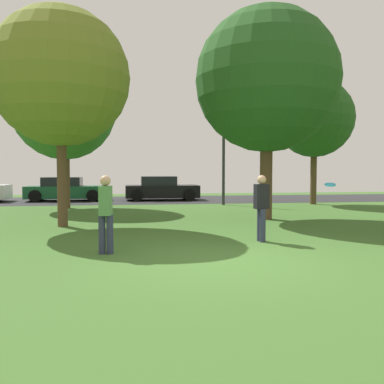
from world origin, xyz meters
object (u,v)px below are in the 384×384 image
(oak_tree_center, at_px, (64,109))
(parked_car_black, at_px, (161,189))
(oak_tree_right, at_px, (267,81))
(frisbee_disc, at_px, (330,185))
(street_lamp_post, at_px, (224,158))
(person_thrower, at_px, (261,205))
(parked_car_green, at_px, (66,190))
(maple_tree_far, at_px, (60,77))
(maple_tree_near, at_px, (314,118))
(person_walking, at_px, (106,211))

(oak_tree_center, bearing_deg, parked_car_black, 43.23)
(oak_tree_right, relative_size, frisbee_disc, 20.93)
(oak_tree_right, bearing_deg, street_lamp_post, 91.49)
(person_thrower, relative_size, parked_car_green, 0.38)
(maple_tree_far, height_order, street_lamp_post, maple_tree_far)
(street_lamp_post, bearing_deg, parked_car_black, 127.42)
(maple_tree_near, bearing_deg, oak_tree_right, -127.21)
(person_walking, xyz_separation_m, parked_car_green, (-3.03, 15.09, -0.27))
(maple_tree_near, xyz_separation_m, street_lamp_post, (-4.49, 0.26, -1.97))
(person_walking, relative_size, street_lamp_post, 0.36)
(oak_tree_center, distance_m, oak_tree_right, 9.17)
(oak_tree_right, xyz_separation_m, parked_car_black, (-2.91, 9.58, -4.12))
(person_thrower, height_order, parked_car_green, person_thrower)
(oak_tree_right, bearing_deg, person_walking, -134.12)
(maple_tree_near, relative_size, frisbee_disc, 17.88)
(oak_tree_right, distance_m, person_thrower, 6.00)
(maple_tree_near, bearing_deg, person_walking, -130.71)
(oak_tree_right, relative_size, person_walking, 4.50)
(parked_car_black, height_order, street_lamp_post, street_lamp_post)
(oak_tree_center, height_order, oak_tree_right, oak_tree_right)
(maple_tree_near, height_order, parked_car_black, maple_tree_near)
(frisbee_disc, bearing_deg, maple_tree_near, 67.57)
(person_walking, bearing_deg, oak_tree_right, -35.48)
(maple_tree_far, xyz_separation_m, frisbee_disc, (6.92, -3.22, -3.10))
(maple_tree_far, relative_size, frisbee_disc, 18.89)
(oak_tree_center, bearing_deg, frisbee_disc, -50.47)
(person_thrower, distance_m, frisbee_disc, 1.89)
(frisbee_disc, xyz_separation_m, parked_car_green, (-8.43, 13.93, -0.74))
(oak_tree_right, height_order, street_lamp_post, oak_tree_right)
(frisbee_disc, xyz_separation_m, parked_car_black, (-3.19, 13.71, -0.72))
(maple_tree_near, distance_m, person_walking, 14.89)
(person_walking, distance_m, parked_car_green, 15.39)
(person_walking, relative_size, frisbee_disc, 4.65)
(maple_tree_far, distance_m, street_lamp_post, 9.71)
(oak_tree_center, bearing_deg, oak_tree_right, -35.17)
(maple_tree_near, bearing_deg, parked_car_black, 151.93)
(maple_tree_far, xyz_separation_m, parked_car_green, (-1.51, 10.71, -3.84))
(parked_car_green, bearing_deg, frisbee_disc, -58.82)
(maple_tree_near, height_order, street_lamp_post, maple_tree_near)
(oak_tree_right, bearing_deg, parked_car_black, 106.91)
(maple_tree_far, bearing_deg, oak_tree_center, 97.71)
(street_lamp_post, bearing_deg, oak_tree_center, -174.55)
(maple_tree_near, bearing_deg, parked_car_green, 161.87)
(person_walking, distance_m, street_lamp_post, 12.38)
(oak_tree_center, distance_m, parked_car_black, 7.33)
(maple_tree_near, bearing_deg, frisbee_disc, -112.43)
(person_thrower, bearing_deg, oak_tree_center, 115.87)
(maple_tree_near, height_order, parked_car_green, maple_tree_near)
(parked_car_green, bearing_deg, person_thrower, -64.91)
(parked_car_green, xyz_separation_m, street_lamp_post, (8.00, -3.83, 1.65))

